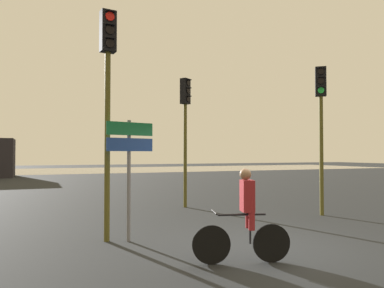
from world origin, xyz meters
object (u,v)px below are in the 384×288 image
Objects in this scene: traffic_light_center at (185,118)px; traffic_light_near_right at (321,112)px; cyclist at (245,215)px; direction_sign_post at (130,158)px; traffic_light_near_left at (108,82)px.

traffic_light_near_right is (3.21, -3.21, 0.01)m from traffic_light_center.
traffic_light_near_right is 6.31m from cyclist.
cyclist is at bearing 107.12° from direction_sign_post.
direction_sign_post is at bearing 22.72° from traffic_light_center.
traffic_light_near_right is 1.75× the size of direction_sign_post.
traffic_light_near_left is 1.09× the size of traffic_light_near_right.
direction_sign_post is at bearing 48.50° from traffic_light_near_right.
traffic_light_near_left is at bearing -40.67° from direction_sign_post.
traffic_light_center is 5.37m from traffic_light_near_left.
traffic_light_near_left is at bearing 53.31° from cyclist.
traffic_light_center is 5.44m from direction_sign_post.
traffic_light_near_right reaches higher than traffic_light_center.
traffic_light_near_right reaches higher than cyclist.
traffic_light_center is at bearing -6.57° from traffic_light_near_right.
direction_sign_post is at bearing 48.65° from cyclist.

